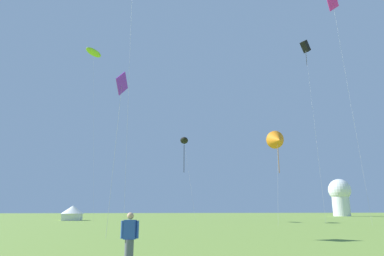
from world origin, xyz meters
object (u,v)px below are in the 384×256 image
(kite_lime_parafoil, at_px, (94,53))
(kite_black_box, at_px, (305,47))
(festival_tent_center, at_px, (73,212))
(observatory_dome, at_px, (340,195))
(kite_black_parafoil, at_px, (184,141))
(kite_orange_delta, at_px, (277,140))
(kite_purple_diamond, at_px, (122,85))
(person_spectator, at_px, (129,241))
(kite_magenta_diamond, at_px, (333,5))

(kite_lime_parafoil, bearing_deg, kite_black_box, -19.94)
(festival_tent_center, distance_m, observatory_dome, 76.47)
(kite_black_box, height_order, festival_tent_center, kite_black_box)
(kite_black_parafoil, distance_m, kite_orange_delta, 17.39)
(kite_purple_diamond, height_order, observatory_dome, kite_purple_diamond)
(person_spectator, xyz_separation_m, festival_tent_center, (-10.10, 52.68, 0.56))
(person_spectator, bearing_deg, festival_tent_center, 100.85)
(observatory_dome, bearing_deg, kite_purple_diamond, -132.58)
(kite_orange_delta, bearing_deg, observatory_dome, 50.43)
(kite_lime_parafoil, height_order, observatory_dome, kite_lime_parafoil)
(kite_magenta_diamond, distance_m, person_spectator, 49.27)
(kite_lime_parafoil, bearing_deg, kite_magenta_diamond, -29.04)
(kite_lime_parafoil, relative_size, kite_magenta_diamond, 0.94)
(kite_orange_delta, bearing_deg, kite_purple_diamond, -140.33)
(kite_orange_delta, height_order, person_spectator, kite_orange_delta)
(kite_lime_parafoil, height_order, festival_tent_center, kite_lime_parafoil)
(kite_orange_delta, height_order, observatory_dome, kite_orange_delta)
(kite_black_parafoil, height_order, kite_orange_delta, kite_black_parafoil)
(kite_purple_diamond, xyz_separation_m, kite_magenta_diamond, (28.86, 14.42, 19.80))
(kite_magenta_diamond, height_order, festival_tent_center, kite_magenta_diamond)
(kite_orange_delta, distance_m, observatory_dome, 66.37)
(kite_purple_diamond, bearing_deg, person_spectator, -85.43)
(festival_tent_center, bearing_deg, kite_orange_delta, -38.71)
(kite_orange_delta, distance_m, festival_tent_center, 38.19)
(kite_magenta_diamond, bearing_deg, kite_purple_diamond, -153.44)
(kite_purple_diamond, relative_size, observatory_dome, 1.12)
(kite_lime_parafoil, xyz_separation_m, kite_orange_delta, (26.64, -17.77, -18.99))
(kite_black_box, distance_m, kite_orange_delta, 19.45)
(kite_black_box, bearing_deg, kite_orange_delta, -148.10)
(kite_magenta_diamond, bearing_deg, kite_black_box, 96.31)
(kite_orange_delta, xyz_separation_m, kite_purple_diamond, (-19.83, -16.45, 0.18))
(kite_black_box, distance_m, person_spectator, 51.49)
(kite_lime_parafoil, relative_size, kite_black_parafoil, 2.22)
(observatory_dome, bearing_deg, kite_black_parafoil, -144.65)
(kite_lime_parafoil, xyz_separation_m, festival_tent_center, (-2.25, 5.38, -28.40))
(kite_lime_parafoil, distance_m, festival_tent_center, 28.99)
(kite_orange_delta, height_order, kite_magenta_diamond, kite_magenta_diamond)
(kite_magenta_diamond, relative_size, person_spectator, 18.77)
(kite_orange_delta, bearing_deg, festival_tent_center, 141.29)
(kite_purple_diamond, xyz_separation_m, person_spectator, (1.05, -13.09, -10.15))
(kite_black_parafoil, bearing_deg, person_spectator, -100.98)
(kite_black_parafoil, xyz_separation_m, festival_tent_center, (-18.49, 9.40, -11.72))
(kite_black_parafoil, xyz_separation_m, person_spectator, (-8.40, -43.28, -12.28))
(kite_black_box, height_order, kite_orange_delta, kite_black_box)
(kite_black_parafoil, height_order, kite_purple_diamond, kite_black_parafoil)
(kite_black_box, relative_size, kite_magenta_diamond, 0.89)
(person_spectator, relative_size, observatory_dome, 0.16)
(kite_black_parafoil, relative_size, kite_purple_diamond, 1.13)
(kite_purple_diamond, relative_size, kite_magenta_diamond, 0.37)
(kite_orange_delta, relative_size, kite_purple_diamond, 1.01)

